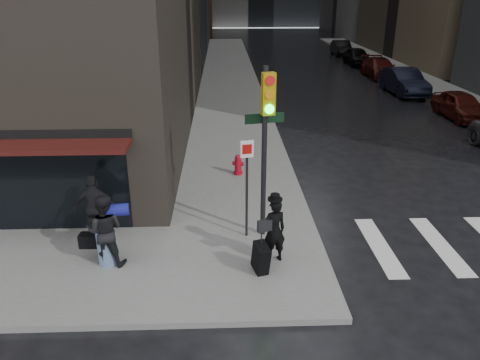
% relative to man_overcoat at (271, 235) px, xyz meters
% --- Properties ---
extents(ground, '(140.00, 140.00, 0.00)m').
position_rel_man_overcoat_xyz_m(ground, '(-0.58, -0.09, -0.89)').
color(ground, black).
rests_on(ground, ground).
extents(sidewalk_left, '(4.00, 50.00, 0.15)m').
position_rel_man_overcoat_xyz_m(sidewalk_left, '(-0.58, 26.91, -0.81)').
color(sidewalk_left, slate).
rests_on(sidewalk_left, ground).
extents(sidewalk_right, '(3.00, 50.00, 0.15)m').
position_rel_man_overcoat_xyz_m(sidewalk_right, '(12.92, 26.91, -0.81)').
color(sidewalk_right, slate).
rests_on(sidewalk_right, ground).
extents(man_overcoat, '(0.90, 1.11, 1.77)m').
position_rel_man_overcoat_xyz_m(man_overcoat, '(0.00, 0.00, 0.00)').
color(man_overcoat, black).
rests_on(man_overcoat, ground).
extents(man_jeans, '(1.25, 0.70, 1.77)m').
position_rel_man_overcoat_xyz_m(man_jeans, '(-3.84, 0.11, 0.15)').
color(man_jeans, black).
rests_on(man_jeans, ground).
extents(man_greycoat, '(1.07, 0.51, 1.77)m').
position_rel_man_overcoat_xyz_m(man_greycoat, '(-4.36, 1.31, 0.15)').
color(man_greycoat, black).
rests_on(man_greycoat, ground).
extents(traffic_light, '(1.08, 0.59, 4.39)m').
position_rel_man_overcoat_xyz_m(traffic_light, '(-0.09, 1.32, 2.09)').
color(traffic_light, black).
rests_on(traffic_light, ground).
extents(fire_hydrant, '(0.41, 0.31, 0.71)m').
position_rel_man_overcoat_xyz_m(fire_hydrant, '(-0.58, 5.72, -0.42)').
color(fire_hydrant, '#AB0A1D').
rests_on(fire_hydrant, ground).
extents(parked_car_1, '(1.68, 4.02, 1.36)m').
position_rel_man_overcoat_xyz_m(parked_car_1, '(10.95, 13.35, -0.21)').
color(parked_car_1, '#41120D').
rests_on(parked_car_1, ground).
extents(parked_car_2, '(1.81, 4.82, 1.57)m').
position_rel_man_overcoat_xyz_m(parked_car_2, '(10.19, 19.26, -0.10)').
color(parked_car_2, black).
rests_on(parked_car_2, ground).
extents(parked_car_3, '(1.94, 4.74, 1.37)m').
position_rel_man_overcoat_xyz_m(parked_car_3, '(10.56, 25.17, -0.20)').
color(parked_car_3, '#3E0F0C').
rests_on(parked_car_3, ground).
extents(parked_car_4, '(1.74, 4.28, 1.45)m').
position_rel_man_overcoat_xyz_m(parked_car_4, '(10.48, 31.09, -0.16)').
color(parked_car_4, black).
rests_on(parked_car_4, ground).
extents(parked_car_5, '(1.72, 4.40, 1.43)m').
position_rel_man_overcoat_xyz_m(parked_car_5, '(10.55, 37.00, -0.17)').
color(parked_car_5, black).
rests_on(parked_car_5, ground).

